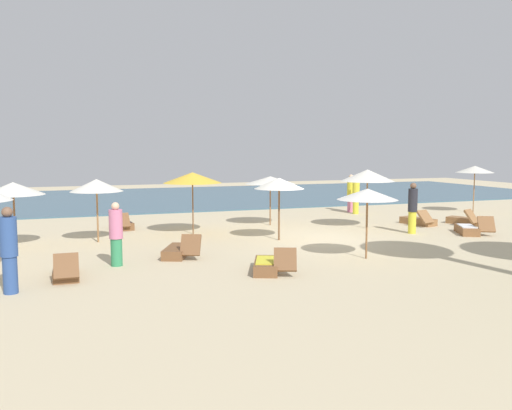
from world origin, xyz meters
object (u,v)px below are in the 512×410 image
(umbrella_0, at_px, (367,194))
(person_2, at_px, (9,250))
(umbrella_5, at_px, (270,180))
(umbrella_7, at_px, (192,178))
(person_0, at_px, (413,208))
(lounger_6, at_px, (469,229))
(umbrella_2, at_px, (13,189))
(person_1, at_px, (351,193))
(lounger_1, at_px, (66,271))
(person_4, at_px, (116,234))
(umbrella_3, at_px, (279,184))
(umbrella_4, at_px, (97,185))
(lounger_0, at_px, (268,265))
(umbrella_1, at_px, (367,175))
(lounger_5, at_px, (178,251))
(lounger_3, at_px, (419,221))
(umbrella_8, at_px, (475,169))
(lounger_2, at_px, (466,221))
(person_3, at_px, (356,195))
(lounger_4, at_px, (123,224))

(umbrella_0, distance_m, person_2, 9.41)
(umbrella_5, bearing_deg, person_2, -139.58)
(umbrella_7, relative_size, person_0, 1.21)
(lounger_6, xyz_separation_m, person_0, (-1.92, 0.81, 0.79))
(person_2, bearing_deg, umbrella_0, 3.79)
(umbrella_2, bearing_deg, person_1, 17.83)
(lounger_1, height_order, person_4, person_4)
(umbrella_3, bearing_deg, umbrella_2, 169.62)
(umbrella_4, bearing_deg, lounger_0, -56.98)
(umbrella_1, height_order, umbrella_5, umbrella_1)
(lounger_5, height_order, person_2, person_2)
(umbrella_0, xyz_separation_m, umbrella_5, (-0.23, 7.15, -0.00))
(lounger_3, distance_m, lounger_5, 11.17)
(umbrella_5, bearing_deg, lounger_3, -18.39)
(umbrella_3, xyz_separation_m, umbrella_8, (11.99, 4.07, 0.17))
(lounger_3, relative_size, person_0, 0.94)
(umbrella_4, xyz_separation_m, lounger_3, (12.82, -0.20, -1.77))
(lounger_2, height_order, person_1, person_1)
(umbrella_2, xyz_separation_m, umbrella_4, (2.56, 0.11, 0.04))
(lounger_2, bearing_deg, person_2, -162.90)
(umbrella_1, bearing_deg, lounger_3, 1.67)
(lounger_0, height_order, person_3, person_3)
(person_4, bearing_deg, person_0, 10.17)
(umbrella_3, xyz_separation_m, person_4, (-5.68, -2.29, -1.10))
(person_0, bearing_deg, lounger_5, -171.85)
(umbrella_4, distance_m, person_4, 4.11)
(umbrella_1, relative_size, umbrella_3, 1.08)
(lounger_5, bearing_deg, lounger_3, 16.13)
(lounger_1, height_order, lounger_6, lounger_1)
(umbrella_5, distance_m, person_2, 12.01)
(umbrella_1, relative_size, lounger_2, 1.32)
(person_3, relative_size, person_4, 1.03)
(umbrella_2, bearing_deg, lounger_3, -0.32)
(umbrella_3, relative_size, lounger_3, 1.21)
(umbrella_3, distance_m, lounger_1, 7.89)
(umbrella_7, relative_size, umbrella_8, 0.99)
(lounger_6, distance_m, person_4, 12.90)
(umbrella_0, xyz_separation_m, lounger_1, (-8.19, 0.48, -1.69))
(person_4, bearing_deg, lounger_3, 16.68)
(umbrella_8, bearing_deg, lounger_0, -149.14)
(lounger_6, bearing_deg, person_2, -168.16)
(umbrella_0, relative_size, lounger_5, 1.16)
(lounger_0, distance_m, lounger_4, 9.25)
(umbrella_8, bearing_deg, umbrella_2, -173.01)
(umbrella_3, bearing_deg, person_1, 44.70)
(umbrella_1, relative_size, person_4, 1.34)
(person_1, height_order, person_3, person_1)
(umbrella_7, bearing_deg, umbrella_2, -173.34)
(umbrella_3, xyz_separation_m, lounger_3, (6.87, 1.47, -1.80))
(umbrella_5, xyz_separation_m, person_4, (-6.67, -5.71, -0.99))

